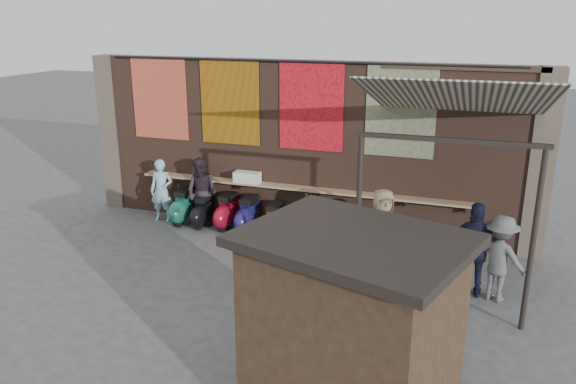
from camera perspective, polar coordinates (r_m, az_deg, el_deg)
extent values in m
plane|color=#474749|center=(11.48, -2.91, -8.07)|extent=(70.00, 70.00, 0.00)
cube|color=brown|center=(13.23, 1.33, 4.60)|extent=(10.00, 0.40, 4.00)
cube|color=#4C4238|center=(15.59, -17.28, 5.78)|extent=(0.50, 0.50, 4.00)
cube|color=#4C4238|center=(12.70, 24.30, 2.49)|extent=(0.50, 0.50, 4.00)
cube|color=#9E7A51|center=(13.12, 0.81, 0.42)|extent=(8.00, 0.32, 0.05)
cube|color=white|center=(13.47, -4.17, 1.51)|extent=(0.63, 0.29, 0.26)
cube|color=maroon|center=(14.36, -12.92, 9.24)|extent=(1.50, 0.02, 2.00)
cube|color=orange|center=(13.46, -5.93, 9.06)|extent=(1.50, 0.02, 2.00)
cube|color=red|center=(12.75, 2.36, 8.67)|extent=(1.50, 0.02, 2.00)
cube|color=navy|center=(12.33, 11.37, 8.05)|extent=(1.50, 0.02, 2.00)
cylinder|color=black|center=(12.72, 1.07, 13.11)|extent=(9.50, 0.06, 0.06)
imported|color=#8DBDCD|center=(14.34, -12.71, 0.16)|extent=(0.64, 0.48, 1.57)
imported|color=#292027|center=(13.77, -8.72, -0.04)|extent=(0.90, 0.74, 1.70)
imported|color=black|center=(10.74, 18.44, -5.62)|extent=(1.06, 0.46, 1.79)
imported|color=#545559|center=(10.76, 20.68, -6.35)|extent=(1.19, 0.93, 1.62)
imported|color=#877856|center=(11.26, 9.50, -3.99)|extent=(1.01, 0.86, 1.75)
cube|color=black|center=(7.07, 6.37, -14.48)|extent=(2.64, 2.27, 2.43)
cube|color=black|center=(6.49, 6.75, -4.88)|extent=(2.97, 2.59, 0.12)
cube|color=gold|center=(7.49, 9.91, -7.95)|extent=(1.16, 0.40, 0.50)
cube|color=#473321|center=(7.90, 9.58, -13.69)|extent=(1.81, 0.65, 0.06)
cube|color=beige|center=(10.59, 16.82, 9.17)|extent=(3.20, 3.28, 0.97)
cube|color=#33261C|center=(12.13, 17.39, 11.99)|extent=(3.30, 0.08, 0.12)
cube|color=black|center=(9.19, 16.08, 5.08)|extent=(3.00, 0.08, 0.08)
cylinder|color=black|center=(9.78, 7.13, -2.98)|extent=(0.09, 0.09, 3.10)
cylinder|color=black|center=(9.66, 23.63, -4.65)|extent=(0.09, 0.09, 3.10)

